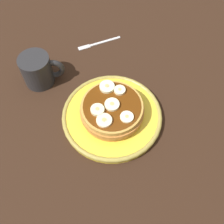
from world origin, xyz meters
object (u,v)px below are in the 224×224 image
Objects in this scene: plate at (112,116)px; banana_slice_2 at (107,87)px; banana_slice_1 at (120,90)px; banana_slice_5 at (104,121)px; pancake_stack at (111,110)px; banana_slice_3 at (97,110)px; coffee_mug at (38,70)px; banana_slice_4 at (127,117)px; banana_slice_0 at (113,104)px; fork at (97,43)px.

banana_slice_2 is at bearing 97.49° from plate.
banana_slice_1 is 0.78× the size of banana_slice_5.
pancake_stack is 4.88cm from banana_slice_5.
coffee_mug is (-14.03, 14.45, -1.70)cm from banana_slice_3.
banana_slice_4 is at bearing 4.90° from banana_slice_5.
fork is at bearing 94.70° from banana_slice_0.
banana_slice_3 is at bearing 159.24° from banana_slice_4.
banana_slice_3 is (-3.49, -1.32, 0.06)cm from banana_slice_0.
pancake_stack is 25.58cm from fork.
banana_slice_3 is 0.90× the size of banana_slice_5.
banana_slice_4 is 29.65cm from fork.
banana_slice_2 is at bearing 156.30° from banana_slice_1.
banana_slice_1 is at bearing 41.56° from banana_slice_3.
banana_slice_4 is 26.40cm from coffee_mug.
plate is at bearing 16.43° from pancake_stack.
banana_slice_4 is 0.27× the size of coffee_mug.
fork is (-1.77, 25.30, -3.34)cm from pancake_stack.
banana_slice_4 is 5.02cm from banana_slice_5.
plate is at bearing -82.51° from banana_slice_2.
banana_slice_5 is (-1.95, -3.85, 2.27)cm from pancake_stack.
coffee_mug reaches higher than plate.
banana_slice_0 is 0.98× the size of banana_slice_5.
banana_slice_5 is 0.27× the size of fork.
fork is at bearing 94.33° from plate.
banana_slice_3 reaches higher than banana_slice_0.
plate is at bearing -85.67° from fork.
plate is 7.71× the size of banana_slice_3.
banana_slice_2 is at bearing 66.37° from banana_slice_3.
banana_slice_4 is at bearing -80.48° from fork.
pancake_stack is 4.22× the size of banana_slice_2.
banana_slice_0 is at bearing -80.44° from banana_slice_2.
fork is at bearing 99.52° from banana_slice_4.
banana_slice_0 reaches higher than banana_slice_4.
banana_slice_0 is 0.96× the size of banana_slice_2.
banana_slice_5 is at bearing -48.46° from coffee_mug.
banana_slice_1 is (2.30, 3.83, 2.27)cm from pancake_stack.
plate is 1.88× the size of fork.
banana_slice_1 is 0.76× the size of banana_slice_2.
pancake_stack is 4.11cm from banana_slice_3.
fork is at bearing 93.54° from banana_slice_2.
banana_slice_2 reaches higher than banana_slice_4.
banana_slice_0 is 1.25× the size of banana_slice_1.
banana_slice_0 is 0.31× the size of coffee_mug.
coffee_mug is 19.92cm from fork.
coffee_mug is (-20.28, 16.82, -1.54)cm from banana_slice_4.
banana_slice_5 reaches higher than plate.
banana_slice_1 is 0.21× the size of fork.
banana_slice_3 is 0.24× the size of fork.
coffee_mug reaches higher than banana_slice_2.
banana_slice_0 is (0.29, 0.26, 2.28)cm from pancake_stack.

